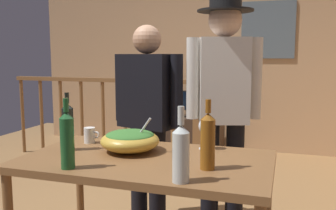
{
  "coord_description": "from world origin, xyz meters",
  "views": [
    {
      "loc": [
        0.94,
        -2.57,
        1.32
      ],
      "look_at": [
        0.23,
        -0.37,
        1.01
      ],
      "focal_mm": 39.46,
      "sensor_mm": 36.0,
      "label": 1
    }
  ],
  "objects_px": {
    "stair_railing": "(129,112)",
    "serving_table": "(146,172)",
    "framed_picture": "(268,30)",
    "person_standing_right": "(224,97)",
    "wine_glass": "(205,128)",
    "salad_bowl": "(130,140)",
    "person_standing_left": "(147,109)",
    "wine_bottle_clear": "(181,152)",
    "wine_bottle_amber": "(208,140)",
    "wine_bottle_green": "(67,139)",
    "flat_screen_tv": "(190,101)",
    "wine_bottle_dark": "(68,126)",
    "tv_console": "(190,134)",
    "mug_white": "(90,135)"
  },
  "relations": [
    {
      "from": "wine_bottle_amber",
      "to": "mug_white",
      "type": "distance_m",
      "value": 0.88
    },
    {
      "from": "wine_bottle_clear",
      "to": "wine_bottle_green",
      "type": "bearing_deg",
      "value": 178.04
    },
    {
      "from": "wine_glass",
      "to": "framed_picture",
      "type": "bearing_deg",
      "value": 86.61
    },
    {
      "from": "wine_bottle_clear",
      "to": "wine_bottle_amber",
      "type": "relative_size",
      "value": 0.98
    },
    {
      "from": "framed_picture",
      "to": "serving_table",
      "type": "distance_m",
      "value": 3.51
    },
    {
      "from": "serving_table",
      "to": "framed_picture",
      "type": "bearing_deg",
      "value": 82.42
    },
    {
      "from": "wine_glass",
      "to": "wine_bottle_dark",
      "type": "xyz_separation_m",
      "value": [
        -0.76,
        -0.26,
        0.01
      ]
    },
    {
      "from": "salad_bowl",
      "to": "wine_bottle_dark",
      "type": "relative_size",
      "value": 1.0
    },
    {
      "from": "serving_table",
      "to": "mug_white",
      "type": "relative_size",
      "value": 12.63
    },
    {
      "from": "wine_bottle_clear",
      "to": "wine_bottle_dark",
      "type": "distance_m",
      "value": 0.85
    },
    {
      "from": "framed_picture",
      "to": "person_standing_right",
      "type": "xyz_separation_m",
      "value": [
        -0.16,
        -2.57,
        -0.63
      ]
    },
    {
      "from": "salad_bowl",
      "to": "mug_white",
      "type": "distance_m",
      "value": 0.35
    },
    {
      "from": "salad_bowl",
      "to": "wine_bottle_dark",
      "type": "xyz_separation_m",
      "value": [
        -0.36,
        -0.08,
        0.07
      ]
    },
    {
      "from": "mug_white",
      "to": "wine_bottle_amber",
      "type": "bearing_deg",
      "value": -20.57
    },
    {
      "from": "wine_bottle_green",
      "to": "wine_bottle_amber",
      "type": "bearing_deg",
      "value": 16.85
    },
    {
      "from": "stair_railing",
      "to": "flat_screen_tv",
      "type": "height_order",
      "value": "stair_railing"
    },
    {
      "from": "flat_screen_tv",
      "to": "wine_bottle_clear",
      "type": "bearing_deg",
      "value": -76.11
    },
    {
      "from": "wine_bottle_green",
      "to": "wine_bottle_clear",
      "type": "xyz_separation_m",
      "value": [
        0.58,
        -0.02,
        -0.01
      ]
    },
    {
      "from": "flat_screen_tv",
      "to": "wine_glass",
      "type": "height_order",
      "value": "wine_glass"
    },
    {
      "from": "serving_table",
      "to": "wine_bottle_clear",
      "type": "distance_m",
      "value": 0.48
    },
    {
      "from": "framed_picture",
      "to": "wine_bottle_green",
      "type": "height_order",
      "value": "framed_picture"
    },
    {
      "from": "framed_picture",
      "to": "person_standing_right",
      "type": "relative_size",
      "value": 0.44
    },
    {
      "from": "framed_picture",
      "to": "wine_glass",
      "type": "distance_m",
      "value": 3.16
    },
    {
      "from": "salad_bowl",
      "to": "person_standing_left",
      "type": "relative_size",
      "value": 0.22
    },
    {
      "from": "wine_bottle_green",
      "to": "stair_railing",
      "type": "bearing_deg",
      "value": 107.58
    },
    {
      "from": "serving_table",
      "to": "wine_glass",
      "type": "distance_m",
      "value": 0.44
    },
    {
      "from": "serving_table",
      "to": "wine_bottle_clear",
      "type": "xyz_separation_m",
      "value": [
        0.29,
        -0.31,
        0.21
      ]
    },
    {
      "from": "serving_table",
      "to": "person_standing_right",
      "type": "distance_m",
      "value": 0.9
    },
    {
      "from": "tv_console",
      "to": "wine_glass",
      "type": "relative_size",
      "value": 4.95
    },
    {
      "from": "tv_console",
      "to": "wine_bottle_green",
      "type": "height_order",
      "value": "wine_bottle_green"
    },
    {
      "from": "framed_picture",
      "to": "wine_bottle_green",
      "type": "relative_size",
      "value": 2.17
    },
    {
      "from": "wine_bottle_amber",
      "to": "flat_screen_tv",
      "type": "bearing_deg",
      "value": 106.07
    },
    {
      "from": "serving_table",
      "to": "person_standing_right",
      "type": "bearing_deg",
      "value": 69.58
    },
    {
      "from": "stair_railing",
      "to": "wine_bottle_dark",
      "type": "height_order",
      "value": "wine_bottle_dark"
    },
    {
      "from": "person_standing_left",
      "to": "stair_railing",
      "type": "bearing_deg",
      "value": -44.95
    },
    {
      "from": "flat_screen_tv",
      "to": "person_standing_right",
      "type": "relative_size",
      "value": 0.27
    },
    {
      "from": "serving_table",
      "to": "salad_bowl",
      "type": "height_order",
      "value": "salad_bowl"
    },
    {
      "from": "wine_glass",
      "to": "wine_bottle_amber",
      "type": "height_order",
      "value": "wine_bottle_amber"
    },
    {
      "from": "stair_railing",
      "to": "wine_glass",
      "type": "bearing_deg",
      "value": -55.71
    },
    {
      "from": "serving_table",
      "to": "flat_screen_tv",
      "type": "bearing_deg",
      "value": 100.13
    },
    {
      "from": "stair_railing",
      "to": "flat_screen_tv",
      "type": "distance_m",
      "value": 0.92
    },
    {
      "from": "salad_bowl",
      "to": "person_standing_right",
      "type": "height_order",
      "value": "person_standing_right"
    },
    {
      "from": "stair_railing",
      "to": "serving_table",
      "type": "relative_size",
      "value": 1.9
    },
    {
      "from": "flat_screen_tv",
      "to": "wine_glass",
      "type": "bearing_deg",
      "value": -73.66
    },
    {
      "from": "tv_console",
      "to": "wine_bottle_clear",
      "type": "bearing_deg",
      "value": -76.23
    },
    {
      "from": "wine_bottle_clear",
      "to": "person_standing_right",
      "type": "distance_m",
      "value": 1.1
    },
    {
      "from": "person_standing_left",
      "to": "wine_bottle_amber",
      "type": "bearing_deg",
      "value": 143.13
    },
    {
      "from": "stair_railing",
      "to": "serving_table",
      "type": "xyz_separation_m",
      "value": [
        1.12,
        -2.31,
        0.06
      ]
    },
    {
      "from": "stair_railing",
      "to": "wine_bottle_dark",
      "type": "distance_m",
      "value": 2.4
    },
    {
      "from": "wine_bottle_amber",
      "to": "person_standing_left",
      "type": "bearing_deg",
      "value": 126.55
    }
  ]
}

